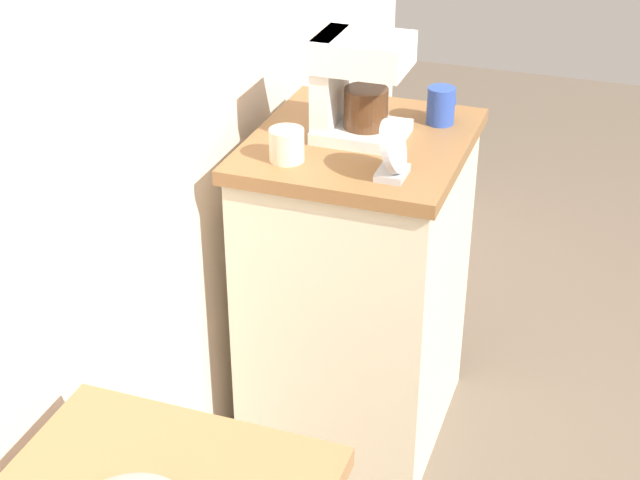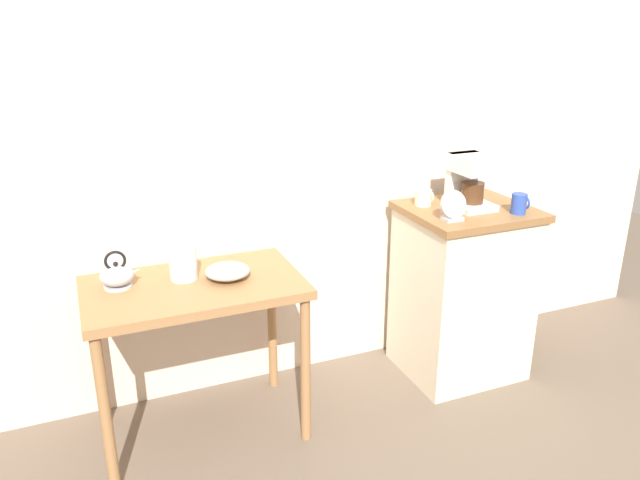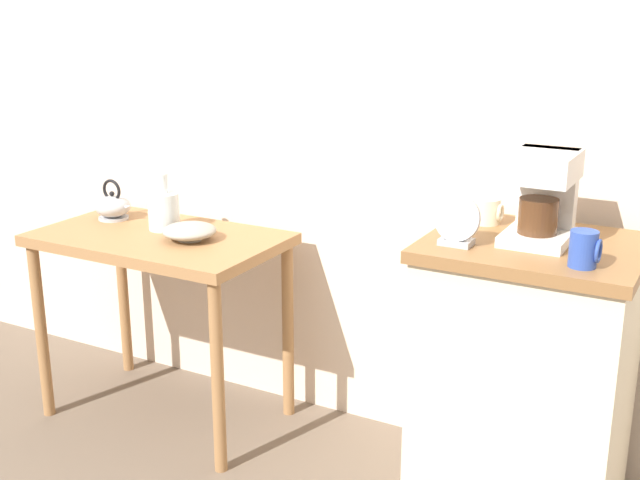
% 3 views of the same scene
% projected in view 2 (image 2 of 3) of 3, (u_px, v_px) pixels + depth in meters
% --- Properties ---
extents(ground_plane, '(8.00, 8.00, 0.00)m').
position_uv_depth(ground_plane, '(320.00, 397.00, 3.04)').
color(ground_plane, '#6B5B4C').
extents(back_wall, '(4.40, 0.10, 2.80)m').
position_uv_depth(back_wall, '(310.00, 102.00, 2.91)').
color(back_wall, beige).
rests_on(back_wall, ground_plane).
extents(wooden_table, '(0.90, 0.54, 0.73)m').
position_uv_depth(wooden_table, '(195.00, 305.00, 2.59)').
color(wooden_table, '#9E7044').
rests_on(wooden_table, ground_plane).
extents(kitchen_counter, '(0.61, 0.53, 0.90)m').
position_uv_depth(kitchen_counter, '(462.00, 291.00, 3.15)').
color(kitchen_counter, beige).
rests_on(kitchen_counter, ground_plane).
extents(bowl_stoneware, '(0.19, 0.19, 0.06)m').
position_uv_depth(bowl_stoneware, '(227.00, 271.00, 2.59)').
color(bowl_stoneware, '#9E998C').
rests_on(bowl_stoneware, wooden_table).
extents(teakettle, '(0.17, 0.14, 0.16)m').
position_uv_depth(teakettle, '(117.00, 275.00, 2.50)').
color(teakettle, '#B2B5BA').
rests_on(teakettle, wooden_table).
extents(glass_carafe_vase, '(0.12, 0.12, 0.21)m').
position_uv_depth(glass_carafe_vase, '(183.00, 262.00, 2.57)').
color(glass_carafe_vase, silver).
rests_on(glass_carafe_vase, wooden_table).
extents(coffee_maker, '(0.18, 0.22, 0.26)m').
position_uv_depth(coffee_maker, '(469.00, 179.00, 2.97)').
color(coffee_maker, white).
rests_on(coffee_maker, kitchen_counter).
extents(mug_blue, '(0.08, 0.07, 0.10)m').
position_uv_depth(mug_blue, '(519.00, 204.00, 2.90)').
color(mug_blue, '#2D4CAD').
rests_on(mug_blue, kitchen_counter).
extents(mug_small_cream, '(0.09, 0.08, 0.08)m').
position_uv_depth(mug_small_cream, '(424.00, 198.00, 3.03)').
color(mug_small_cream, beige).
rests_on(mug_small_cream, kitchen_counter).
extents(table_clock, '(0.13, 0.06, 0.14)m').
position_uv_depth(table_clock, '(453.00, 208.00, 2.79)').
color(table_clock, '#B2B5BA').
rests_on(table_clock, kitchen_counter).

